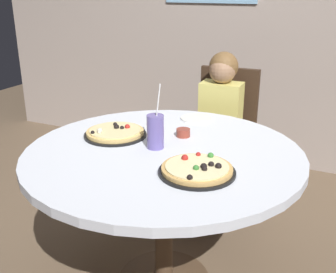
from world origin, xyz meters
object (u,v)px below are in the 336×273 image
(diner_child, at_px, (216,146))
(sauce_bowl, at_px, (183,133))
(dining_table, at_px, (164,167))
(pizza_cheese, at_px, (197,170))
(soda_cup, at_px, (155,131))
(plate_small, at_px, (196,118))
(pizza_veggie, at_px, (115,133))
(chair_wooden, at_px, (224,131))

(diner_child, bearing_deg, sauce_bowl, -89.06)
(dining_table, height_order, pizza_cheese, pizza_cheese)
(pizza_cheese, height_order, soda_cup, soda_cup)
(dining_table, distance_m, soda_cup, 0.18)
(diner_child, relative_size, pizza_cheese, 3.42)
(diner_child, bearing_deg, dining_table, -90.22)
(plate_small, bearing_deg, pizza_veggie, -122.47)
(soda_cup, bearing_deg, diner_child, 86.38)
(sauce_bowl, distance_m, plate_small, 0.30)
(diner_child, xyz_separation_m, pizza_cheese, (0.23, -0.95, 0.28))
(dining_table, bearing_deg, chair_wooden, 90.22)
(soda_cup, bearing_deg, dining_table, -12.15)
(dining_table, bearing_deg, pizza_veggie, 167.62)
(chair_wooden, xyz_separation_m, pizza_veggie, (-0.30, -0.90, 0.24))
(chair_wooden, xyz_separation_m, soda_cup, (-0.04, -0.96, 0.30))
(diner_child, relative_size, sauce_bowl, 15.46)
(soda_cup, height_order, plate_small, soda_cup)
(pizza_cheese, relative_size, sauce_bowl, 4.52)
(pizza_veggie, relative_size, plate_small, 1.75)
(dining_table, distance_m, pizza_veggie, 0.33)
(dining_table, xyz_separation_m, pizza_cheese, (0.23, -0.17, 0.11))
(chair_wooden, relative_size, diner_child, 0.88)
(sauce_bowl, bearing_deg, pizza_cheese, -59.49)
(diner_child, distance_m, plate_small, 0.40)
(dining_table, xyz_separation_m, plate_small, (-0.03, 0.50, 0.09))
(dining_table, xyz_separation_m, pizza_veggie, (-0.30, 0.07, 0.11))
(soda_cup, bearing_deg, pizza_cheese, -32.50)
(dining_table, height_order, sauce_bowl, sauce_bowl)
(soda_cup, relative_size, sauce_bowl, 4.40)
(pizza_cheese, height_order, plate_small, pizza_cheese)
(diner_child, distance_m, pizza_cheese, 1.02)
(chair_wooden, xyz_separation_m, sauce_bowl, (0.02, -0.76, 0.24))
(chair_wooden, height_order, pizza_cheese, chair_wooden)
(diner_child, xyz_separation_m, sauce_bowl, (0.01, -0.58, 0.29))
(dining_table, height_order, soda_cup, soda_cup)
(pizza_cheese, xyz_separation_m, sauce_bowl, (-0.22, 0.37, 0.00))
(pizza_veggie, xyz_separation_m, pizza_cheese, (0.54, -0.23, 0.00))
(dining_table, bearing_deg, pizza_cheese, -35.78)
(diner_child, relative_size, plate_small, 6.01)
(chair_wooden, bearing_deg, dining_table, -89.78)
(pizza_cheese, bearing_deg, dining_table, 144.22)
(pizza_cheese, height_order, sauce_bowl, pizza_cheese)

